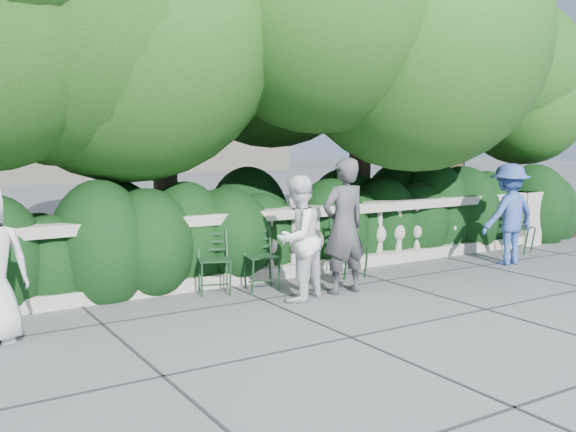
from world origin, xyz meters
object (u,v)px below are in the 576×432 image
chair_c (216,297)px  person_older_blue (509,214)px  chair_e (265,292)px  person_casual_man (297,238)px  chair_d (355,279)px  person_woman_grey (344,226)px  chair_f (527,254)px

chair_c → person_older_blue: person_older_blue is taller
chair_c → chair_e: size_ratio=1.00×
chair_c → person_casual_man: 1.30m
chair_e → chair_d: bearing=11.2°
chair_d → person_woman_grey: (-0.65, -0.58, 0.88)m
person_casual_man → chair_c: bearing=-65.9°
chair_d → person_older_blue: size_ratio=0.52×
chair_d → person_woman_grey: 1.24m
chair_d → person_woman_grey: person_woman_grey is taller
chair_c → chair_e: same height
chair_f → person_casual_man: 5.22m
chair_e → person_older_blue: 4.32m
person_older_blue → chair_f: bearing=-156.0°
chair_d → chair_f: bearing=1.0°
person_woman_grey → person_casual_man: 0.71m
chair_d → chair_c: bearing=178.3°
person_woman_grey → chair_d: bearing=-138.7°
person_woman_grey → person_older_blue: bearing=-178.3°
person_casual_man → chair_d: bearing=177.8°
chair_f → person_woman_grey: bearing=168.5°
chair_c → person_woman_grey: bearing=-6.3°
chair_c → chair_f: (5.92, -0.14, 0.00)m
chair_f → person_older_blue: (-1.04, -0.41, 0.80)m
chair_d → person_casual_man: 1.66m
chair_e → person_older_blue: bearing=5.1°
chair_f → person_casual_man: (-5.13, -0.55, 0.78)m
chair_d → person_casual_man: size_ratio=0.54×
chair_d → chair_f: 3.78m
person_woman_grey → chair_c: bearing=-26.0°
chair_f → person_older_blue: person_older_blue is taller
chair_e → chair_f: same height
chair_c → chair_d: bearing=15.7°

